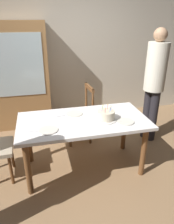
# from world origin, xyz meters

# --- Properties ---
(ground) EXTENTS (6.40, 6.40, 0.00)m
(ground) POSITION_xyz_m (0.00, 0.00, 0.00)
(ground) COLOR #93704C
(back_wall) EXTENTS (6.40, 0.10, 2.60)m
(back_wall) POSITION_xyz_m (0.00, 1.85, 1.30)
(back_wall) COLOR beige
(back_wall) RESTS_ON ground
(dining_table) EXTENTS (1.64, 0.84, 0.75)m
(dining_table) POSITION_xyz_m (0.00, 0.00, 0.65)
(dining_table) COLOR white
(dining_table) RESTS_ON ground
(birthday_cake) EXTENTS (0.28, 0.28, 0.19)m
(birthday_cake) POSITION_xyz_m (0.28, -0.07, 0.81)
(birthday_cake) COLOR silver
(birthday_cake) RESTS_ON dining_table
(plate_near_celebrant) EXTENTS (0.22, 0.22, 0.01)m
(plate_near_celebrant) POSITION_xyz_m (-0.45, -0.19, 0.75)
(plate_near_celebrant) COLOR silver
(plate_near_celebrant) RESTS_ON dining_table
(plate_far_side) EXTENTS (0.22, 0.22, 0.01)m
(plate_far_side) POSITION_xyz_m (-0.08, 0.19, 0.75)
(plate_far_side) COLOR silver
(plate_far_side) RESTS_ON dining_table
(plate_near_guest) EXTENTS (0.22, 0.22, 0.01)m
(plate_near_guest) POSITION_xyz_m (0.49, -0.19, 0.75)
(plate_near_guest) COLOR silver
(plate_near_guest) RESTS_ON dining_table
(fork_near_celebrant) EXTENTS (0.18, 0.05, 0.01)m
(fork_near_celebrant) POSITION_xyz_m (-0.61, -0.17, 0.75)
(fork_near_celebrant) COLOR silver
(fork_near_celebrant) RESTS_ON dining_table
(fork_far_side) EXTENTS (0.18, 0.05, 0.01)m
(fork_far_side) POSITION_xyz_m (-0.24, 0.17, 0.75)
(fork_far_side) COLOR silver
(fork_far_side) RESTS_ON dining_table
(fork_near_guest) EXTENTS (0.18, 0.02, 0.01)m
(fork_near_guest) POSITION_xyz_m (0.33, -0.19, 0.75)
(fork_near_guest) COLOR silver
(fork_near_guest) RESTS_ON dining_table
(chair_spindle_back) EXTENTS (0.46, 0.46, 0.95)m
(chair_spindle_back) POSITION_xyz_m (0.10, 0.74, 0.46)
(chair_spindle_back) COLOR tan
(chair_spindle_back) RESTS_ON ground
(person_guest) EXTENTS (0.32, 0.32, 1.81)m
(person_guest) POSITION_xyz_m (1.27, 0.53, 1.04)
(person_guest) COLOR #262328
(person_guest) RESTS_ON ground
(china_cabinet) EXTENTS (1.10, 0.45, 1.90)m
(china_cabinet) POSITION_xyz_m (-0.87, 1.56, 0.95)
(china_cabinet) COLOR #9E7042
(china_cabinet) RESTS_ON ground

